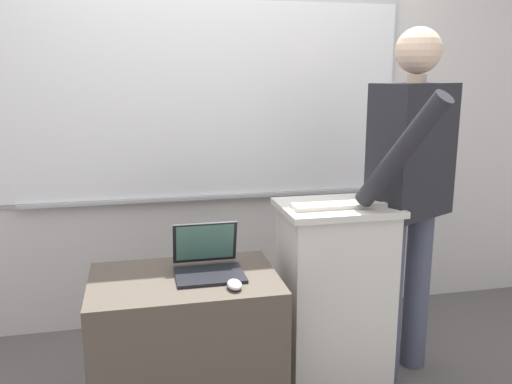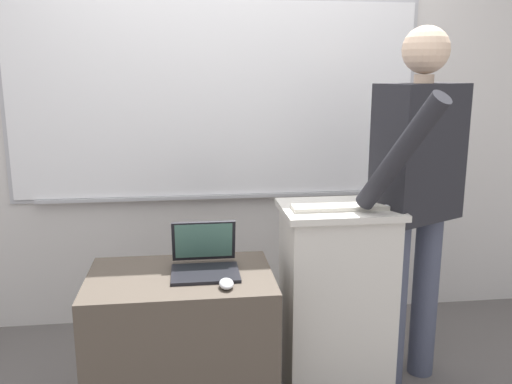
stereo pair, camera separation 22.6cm
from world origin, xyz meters
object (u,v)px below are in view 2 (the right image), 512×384
(computer_mouse_by_keyboard, at_px, (389,205))
(person_presenter, at_px, (418,185))
(lectern_podium, at_px, (336,299))
(wireless_keyboard, at_px, (340,207))
(laptop, at_px, (205,258))
(computer_mouse_by_laptop, at_px, (226,284))
(side_desk, at_px, (182,347))

(computer_mouse_by_keyboard, bearing_deg, person_presenter, 24.49)
(lectern_podium, relative_size, wireless_keyboard, 2.10)
(person_presenter, relative_size, laptop, 5.99)
(wireless_keyboard, bearing_deg, computer_mouse_by_laptop, -154.35)
(lectern_podium, xyz_separation_m, person_presenter, (0.39, 0.01, 0.55))
(computer_mouse_by_keyboard, bearing_deg, computer_mouse_by_laptop, -161.90)
(laptop, bearing_deg, lectern_podium, 8.48)
(side_desk, xyz_separation_m, wireless_keyboard, (0.73, 0.09, 0.60))
(computer_mouse_by_keyboard, bearing_deg, laptop, -177.84)
(side_desk, distance_m, laptop, 0.42)
(computer_mouse_by_keyboard, bearing_deg, lectern_podium, 164.21)
(side_desk, height_order, laptop, laptop)
(lectern_podium, xyz_separation_m, laptop, (-0.63, -0.09, 0.27))
(side_desk, bearing_deg, person_presenter, 8.09)
(side_desk, height_order, wireless_keyboard, wireless_keyboard)
(wireless_keyboard, relative_size, computer_mouse_by_keyboard, 4.46)
(person_presenter, height_order, laptop, person_presenter)
(lectern_podium, xyz_separation_m, computer_mouse_by_keyboard, (0.22, -0.06, 0.48))
(computer_mouse_by_laptop, bearing_deg, person_presenter, 19.27)
(side_desk, height_order, person_presenter, person_presenter)
(side_desk, bearing_deg, wireless_keyboard, 7.29)
(person_presenter, bearing_deg, lectern_podium, 155.18)
(lectern_podium, relative_size, side_desk, 1.16)
(side_desk, bearing_deg, lectern_podium, 11.19)
(person_presenter, relative_size, computer_mouse_by_laptop, 17.53)
(computer_mouse_by_laptop, relative_size, computer_mouse_by_keyboard, 1.00)
(person_presenter, distance_m, wireless_keyboard, 0.41)
(person_presenter, distance_m, laptop, 1.06)
(person_presenter, relative_size, computer_mouse_by_keyboard, 17.53)
(lectern_podium, distance_m, laptop, 0.70)
(lectern_podium, height_order, person_presenter, person_presenter)
(lectern_podium, xyz_separation_m, wireless_keyboard, (-0.01, -0.05, 0.47))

